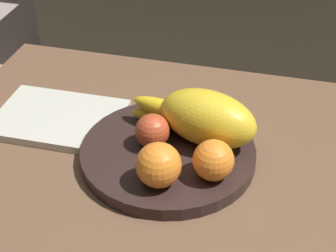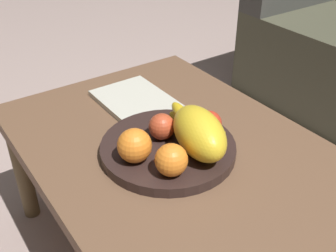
# 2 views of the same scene
# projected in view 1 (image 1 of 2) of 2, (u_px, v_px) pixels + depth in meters

# --- Properties ---
(coffee_table) EXTENTS (1.02, 0.65, 0.40)m
(coffee_table) POSITION_uv_depth(u_px,v_px,m) (195.00, 171.00, 1.06)
(coffee_table) COLOR brown
(coffee_table) RESTS_ON ground_plane
(fruit_bowl) EXTENTS (0.32, 0.32, 0.03)m
(fruit_bowl) POSITION_uv_depth(u_px,v_px,m) (168.00, 154.00, 1.02)
(fruit_bowl) COLOR #2E1F1D
(fruit_bowl) RESTS_ON coffee_table
(melon_large_front) EXTENTS (0.20, 0.14, 0.10)m
(melon_large_front) POSITION_uv_depth(u_px,v_px,m) (208.00, 118.00, 1.00)
(melon_large_front) COLOR yellow
(melon_large_front) RESTS_ON fruit_bowl
(orange_front) EXTENTS (0.07, 0.07, 0.07)m
(orange_front) POSITION_uv_depth(u_px,v_px,m) (213.00, 160.00, 0.93)
(orange_front) COLOR orange
(orange_front) RESTS_ON fruit_bowl
(orange_left) EXTENTS (0.08, 0.08, 0.08)m
(orange_left) POSITION_uv_depth(u_px,v_px,m) (159.00, 165.00, 0.91)
(orange_left) COLOR orange
(orange_left) RESTS_ON fruit_bowl
(apple_front) EXTENTS (0.06, 0.06, 0.06)m
(apple_front) POSITION_uv_depth(u_px,v_px,m) (152.00, 131.00, 1.00)
(apple_front) COLOR #BC4627
(apple_front) RESTS_ON fruit_bowl
(apple_left) EXTENTS (0.06, 0.06, 0.06)m
(apple_left) POSITION_uv_depth(u_px,v_px,m) (193.00, 105.00, 1.07)
(apple_left) COLOR red
(apple_left) RESTS_ON fruit_bowl
(banana_bunch) EXTENTS (0.17, 0.12, 0.06)m
(banana_bunch) POSITION_uv_depth(u_px,v_px,m) (173.00, 114.00, 1.05)
(banana_bunch) COLOR yellow
(banana_bunch) RESTS_ON fruit_bowl
(magazine) EXTENTS (0.25, 0.18, 0.02)m
(magazine) POSITION_uv_depth(u_px,v_px,m) (59.00, 119.00, 1.12)
(magazine) COLOR beige
(magazine) RESTS_ON coffee_table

